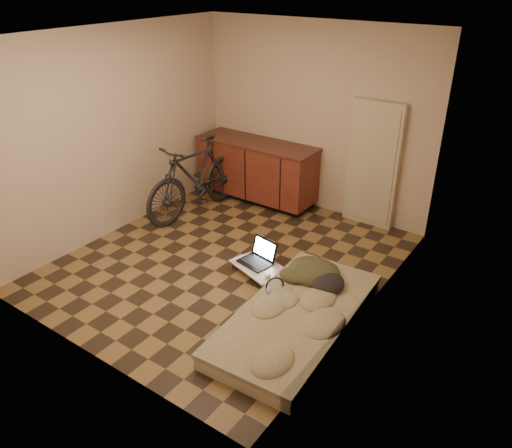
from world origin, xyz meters
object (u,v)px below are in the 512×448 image
Objects in this scene: futon at (296,318)px; laptop at (258,258)px; bicycle at (195,174)px; lap_desk at (259,267)px.

laptop reaches higher than futon.
bicycle is 2.49× the size of lap_desk.
lap_desk is at bearing 143.06° from futon.
bicycle reaches higher than lap_desk.
bicycle is 1.93m from lap_desk.
futon is 5.03× the size of laptop.
laptop is at bearing 151.33° from lap_desk.
futon is at bearing -24.74° from bicycle.
bicycle is at bearing 171.46° from lap_desk.
bicycle is at bearing 165.83° from laptop.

